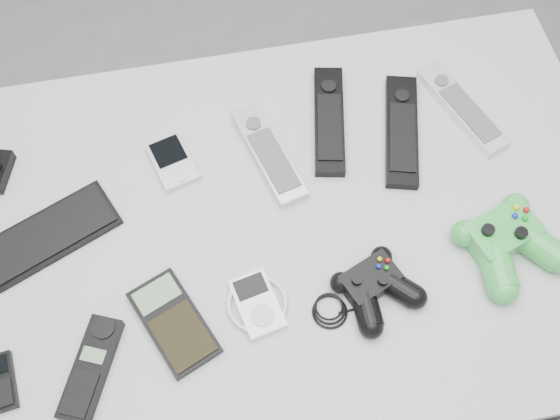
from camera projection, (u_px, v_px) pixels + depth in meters
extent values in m
plane|color=slate|center=(281.00, 361.00, 1.80)|extent=(3.50, 3.50, 0.00)
cube|color=#949496|center=(281.00, 228.00, 1.12)|extent=(1.19, 0.76, 0.03)
cylinder|color=black|center=(34.00, 218.00, 1.57)|extent=(0.04, 0.04, 0.76)
cylinder|color=black|center=(465.00, 146.00, 1.66)|extent=(0.04, 0.04, 0.76)
cube|color=black|center=(50.00, 234.00, 1.09)|extent=(0.24, 0.18, 0.01)
cube|color=silver|center=(173.00, 162.00, 1.15)|extent=(0.09, 0.12, 0.02)
cube|color=silver|center=(269.00, 153.00, 1.15)|extent=(0.11, 0.22, 0.02)
cube|color=black|center=(329.00, 120.00, 1.19)|extent=(0.10, 0.23, 0.02)
cube|color=black|center=(402.00, 130.00, 1.18)|extent=(0.11, 0.24, 0.02)
cube|color=silver|center=(462.00, 108.00, 1.20)|extent=(0.12, 0.22, 0.02)
cube|color=black|center=(1.00, 382.00, 0.97)|extent=(0.05, 0.09, 0.01)
cube|color=black|center=(91.00, 369.00, 0.98)|extent=(0.11, 0.17, 0.02)
cube|color=black|center=(174.00, 322.00, 1.01)|extent=(0.14, 0.18, 0.02)
cube|color=white|center=(257.00, 304.00, 1.03)|extent=(0.11, 0.12, 0.02)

